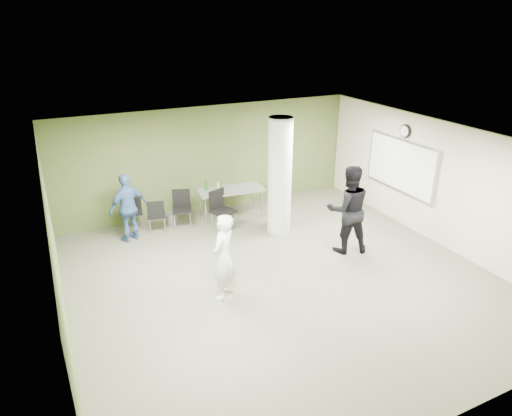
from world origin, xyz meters
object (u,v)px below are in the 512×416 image
folding_table (230,191)px  man_blue (128,208)px  man_black (348,209)px  chair_back_left (132,210)px  woman_white (223,257)px

folding_table → man_blue: 2.61m
folding_table → man_black: man_black is taller
folding_table → man_blue: man_blue is taller
folding_table → chair_back_left: size_ratio=1.92×
folding_table → man_blue: (-2.60, -0.19, 0.08)m
folding_table → chair_back_left: (-2.45, 0.33, -0.22)m
woman_white → man_black: size_ratio=0.84×
woman_white → man_blue: 3.31m
woman_white → man_blue: (-1.09, 3.13, -0.02)m
chair_back_left → man_black: bearing=141.8°
chair_back_left → woman_white: size_ratio=0.54×
man_black → folding_table: bearing=-42.2°
man_black → man_blue: (-4.23, 2.59, -0.18)m
chair_back_left → woman_white: 3.78m
man_black → woman_white: bearing=27.3°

